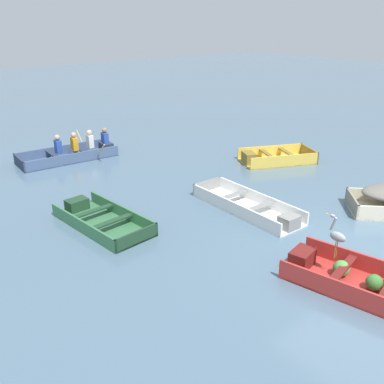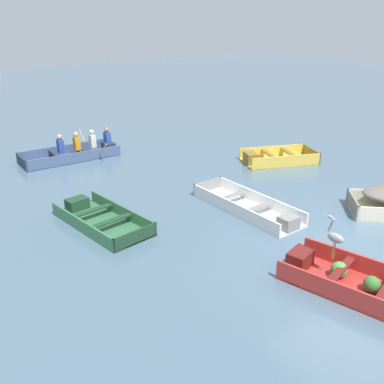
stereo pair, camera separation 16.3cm
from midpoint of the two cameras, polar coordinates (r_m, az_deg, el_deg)
ground_plane at (r=9.62m, az=22.07°, el=-7.80°), size 80.00×80.00×0.00m
dinghy_red_foreground at (r=8.42m, az=21.34°, el=-11.08°), size 1.74×2.97×0.38m
skiff_white_mid_moored at (r=10.88m, az=8.16°, el=-2.07°), size 1.09×3.15×0.34m
skiff_yellow_far_moored at (r=14.76m, az=11.37°, el=4.42°), size 2.70×2.15×0.40m
skiff_green_outer_moored at (r=10.42m, az=-11.82°, el=-3.51°), size 1.37×2.73×0.32m
rowboat_slate_blue_with_crew at (r=15.45m, az=-14.83°, el=5.24°), size 3.35×2.43×0.92m
heron_on_dinghy at (r=8.29m, az=19.06°, el=-5.62°), size 0.15×0.45×0.84m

